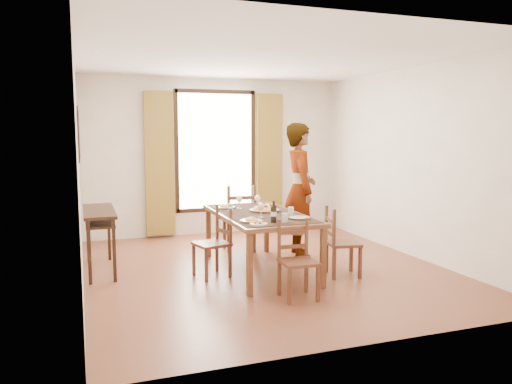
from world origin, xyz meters
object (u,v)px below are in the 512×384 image
object	(u,v)px
man	(300,190)
pasta_platter	(265,207)
dining_table	(259,217)
console_table	(99,219)

from	to	relation	value
man	pasta_platter	size ratio (longest dim) A/B	4.78
dining_table	pasta_platter	world-z (taller)	pasta_platter
console_table	pasta_platter	xyz separation A→B (m)	(2.04, -0.57, 0.12)
pasta_platter	console_table	bearing A→B (deg)	164.46
dining_table	man	size ratio (longest dim) A/B	1.03
dining_table	pasta_platter	size ratio (longest dim) A/B	4.90
console_table	dining_table	xyz separation A→B (m)	(1.93, -0.66, 0.01)
console_table	man	xyz separation A→B (m)	(2.76, -0.08, 0.27)
dining_table	man	distance (m)	1.04
man	pasta_platter	world-z (taller)	man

